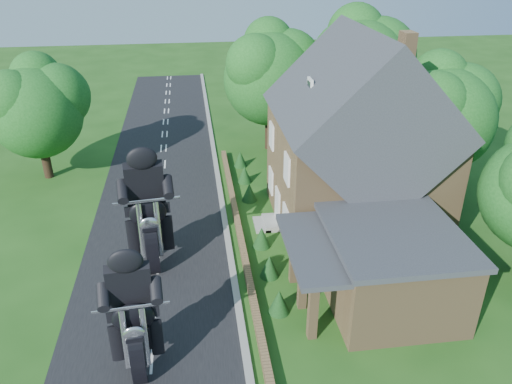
{
  "coord_description": "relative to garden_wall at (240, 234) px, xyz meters",
  "views": [
    {
      "loc": [
        2.17,
        -16.96,
        13.89
      ],
      "look_at": [
        5.09,
        4.58,
        2.8
      ],
      "focal_mm": 35.0,
      "sensor_mm": 36.0,
      "label": 1
    }
  ],
  "objects": [
    {
      "name": "shrub_a",
      "position": [
        1.0,
        -6.0,
        0.35
      ],
      "size": [
        0.9,
        0.9,
        1.1
      ],
      "primitive_type": "cone",
      "color": "#103412",
      "rests_on": "ground"
    },
    {
      "name": "road",
      "position": [
        -4.3,
        -5.0,
        -0.19
      ],
      "size": [
        7.0,
        80.0,
        0.02
      ],
      "primitive_type": "cube",
      "color": "black",
      "rests_on": "ground"
    },
    {
      "name": "house",
      "position": [
        6.19,
        1.0,
        4.14
      ],
      "size": [
        9.54,
        8.64,
        10.24
      ],
      "color": "olive",
      "rests_on": "ground"
    },
    {
      "name": "tree_house_right",
      "position": [
        12.35,
        3.62,
        4.99
      ],
      "size": [
        6.51,
        6.0,
        8.4
      ],
      "color": "black",
      "rests_on": "ground"
    },
    {
      "name": "shrub_f",
      "position": [
        1.0,
        9.0,
        0.35
      ],
      "size": [
        0.9,
        0.9,
        1.1
      ],
      "primitive_type": "cone",
      "color": "#103412",
      "rests_on": "ground"
    },
    {
      "name": "garden_wall",
      "position": [
        0.0,
        0.0,
        0.0
      ],
      "size": [
        0.3,
        22.0,
        0.4
      ],
      "primitive_type": "cube",
      "color": "olive",
      "rests_on": "ground"
    },
    {
      "name": "tree_behind_left",
      "position": [
        3.86,
        12.13,
        5.53
      ],
      "size": [
        6.94,
        6.4,
        9.16
      ],
      "color": "black",
      "rests_on": "ground"
    },
    {
      "name": "shrub_b",
      "position": [
        1.0,
        -3.5,
        0.35
      ],
      "size": [
        0.9,
        0.9,
        1.1
      ],
      "primitive_type": "cone",
      "color": "#103412",
      "rests_on": "ground"
    },
    {
      "name": "shrub_c",
      "position": [
        1.0,
        -1.0,
        0.35
      ],
      "size": [
        0.9,
        0.9,
        1.1
      ],
      "primitive_type": "cone",
      "color": "#103412",
      "rests_on": "ground"
    },
    {
      "name": "shrub_e",
      "position": [
        1.0,
        6.5,
        0.35
      ],
      "size": [
        0.9,
        0.9,
        1.1
      ],
      "primitive_type": "cone",
      "color": "#103412",
      "rests_on": "ground"
    },
    {
      "name": "motorcycle_follow",
      "position": [
        -4.34,
        -1.77,
        0.71
      ],
      "size": [
        0.7,
        1.99,
        1.81
      ],
      "primitive_type": null,
      "rotation": [
        0.0,
        0.0,
        3.25
      ],
      "color": "black",
      "rests_on": "ground"
    },
    {
      "name": "kerb",
      "position": [
        -0.65,
        -5.0,
        -0.14
      ],
      "size": [
        0.3,
        80.0,
        0.12
      ],
      "primitive_type": "cube",
      "color": "gray",
      "rests_on": "ground"
    },
    {
      "name": "shrub_d",
      "position": [
        1.0,
        4.0,
        0.35
      ],
      "size": [
        0.9,
        0.9,
        1.1
      ],
      "primitive_type": "cone",
      "color": "#103412",
      "rests_on": "ground"
    },
    {
      "name": "tree_far_road",
      "position": [
        -11.16,
        9.11,
        4.64
      ],
      "size": [
        6.08,
        5.6,
        7.84
      ],
      "color": "black",
      "rests_on": "ground"
    },
    {
      "name": "annex",
      "position": [
        5.57,
        -5.8,
        1.57
      ],
      "size": [
        7.05,
        5.94,
        3.44
      ],
      "color": "olive",
      "rests_on": "ground"
    },
    {
      "name": "tree_behind_house",
      "position": [
        9.88,
        11.14,
        6.03
      ],
      "size": [
        7.81,
        7.2,
        10.08
      ],
      "color": "black",
      "rests_on": "ground"
    },
    {
      "name": "ground",
      "position": [
        -4.3,
        -5.0,
        -0.2
      ],
      "size": [
        120.0,
        120.0,
        0.0
      ],
      "primitive_type": "plane",
      "color": "#1C4814",
      "rests_on": "ground"
    },
    {
      "name": "motorcycle_lead",
      "position": [
        -4.49,
        -8.33,
        0.58
      ],
      "size": [
        0.55,
        1.71,
        1.57
      ],
      "primitive_type": null,
      "rotation": [
        0.0,
        0.0,
        3.22
      ],
      "color": "black",
      "rests_on": "ground"
    }
  ]
}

